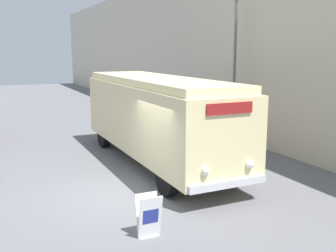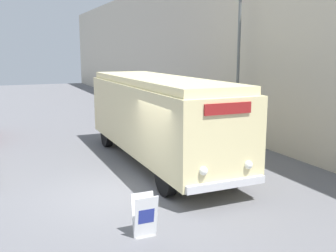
{
  "view_description": "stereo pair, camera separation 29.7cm",
  "coord_description": "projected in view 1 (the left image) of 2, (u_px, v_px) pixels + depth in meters",
  "views": [
    {
      "loc": [
        -3.31,
        -9.92,
        3.94
      ],
      "look_at": [
        1.51,
        0.34,
        1.78
      ],
      "focal_mm": 42.0,
      "sensor_mm": 36.0,
      "label": 1
    },
    {
      "loc": [
        -3.04,
        -10.04,
        3.94
      ],
      "look_at": [
        1.51,
        0.34,
        1.78
      ],
      "focal_mm": 42.0,
      "sensor_mm": 36.0,
      "label": 2
    }
  ],
  "objects": [
    {
      "name": "ground_plane",
      "position": [
        124.0,
        195.0,
        10.94
      ],
      "size": [
        80.0,
        80.0,
        0.0
      ],
      "primitive_type": "plane",
      "color": "slate"
    },
    {
      "name": "building_wall_right",
      "position": [
        185.0,
        47.0,
        22.02
      ],
      "size": [
        0.3,
        60.0,
        8.31
      ],
      "color": "beige",
      "rests_on": "ground_plane"
    },
    {
      "name": "vintage_bus",
      "position": [
        156.0,
        115.0,
        13.8
      ],
      "size": [
        2.4,
        9.18,
        3.06
      ],
      "color": "black",
      "rests_on": "ground_plane"
    },
    {
      "name": "streetlamp",
      "position": [
        235.0,
        47.0,
        16.32
      ],
      "size": [
        0.36,
        0.36,
        6.35
      ],
      "color": "#595E60",
      "rests_on": "ground_plane"
    },
    {
      "name": "sign_board",
      "position": [
        149.0,
        217.0,
        8.41
      ],
      "size": [
        0.51,
        0.36,
        0.95
      ],
      "color": "gray",
      "rests_on": "ground_plane"
    }
  ]
}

